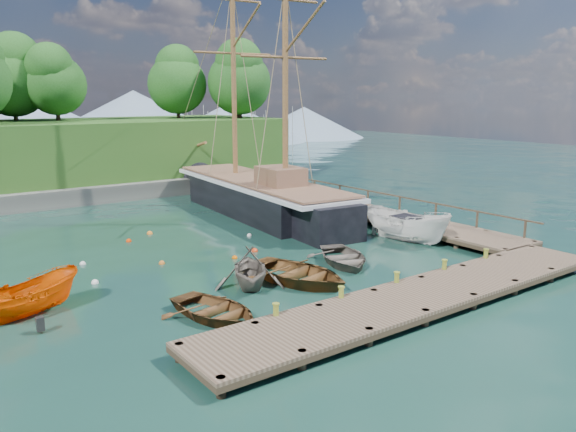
% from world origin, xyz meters
% --- Properties ---
extents(ground, '(160.00, 160.00, 0.00)m').
position_xyz_m(ground, '(0.00, 0.00, 0.00)').
color(ground, '#143129').
rests_on(ground, ground).
extents(dock_near, '(20.00, 3.20, 1.10)m').
position_xyz_m(dock_near, '(2.00, -6.50, 0.43)').
color(dock_near, '#4F3D2F').
rests_on(dock_near, ground).
extents(dock_east, '(3.20, 24.00, 1.10)m').
position_xyz_m(dock_east, '(11.50, 7.00, 0.43)').
color(dock_east, '#4F3D2F').
rests_on(dock_east, ground).
extents(bollard_0, '(0.26, 0.26, 0.45)m').
position_xyz_m(bollard_0, '(-4.00, -5.10, 0.00)').
color(bollard_0, olive).
rests_on(bollard_0, ground).
extents(bollard_1, '(0.26, 0.26, 0.45)m').
position_xyz_m(bollard_1, '(-1.00, -5.10, 0.00)').
color(bollard_1, olive).
rests_on(bollard_1, ground).
extents(bollard_2, '(0.26, 0.26, 0.45)m').
position_xyz_m(bollard_2, '(2.00, -5.10, 0.00)').
color(bollard_2, olive).
rests_on(bollard_2, ground).
extents(bollard_3, '(0.26, 0.26, 0.45)m').
position_xyz_m(bollard_3, '(5.00, -5.10, 0.00)').
color(bollard_3, olive).
rests_on(bollard_3, ground).
extents(bollard_4, '(0.26, 0.26, 0.45)m').
position_xyz_m(bollard_4, '(8.00, -5.10, 0.00)').
color(bollard_4, olive).
rests_on(bollard_4, ground).
extents(rowboat_0, '(3.73, 4.64, 0.85)m').
position_xyz_m(rowboat_0, '(-5.11, -2.78, 0.00)').
color(rowboat_0, brown).
rests_on(rowboat_0, ground).
extents(rowboat_1, '(4.39, 4.58, 1.87)m').
position_xyz_m(rowboat_1, '(-2.20, -0.53, 0.00)').
color(rowboat_1, '#635A50').
rests_on(rowboat_1, ground).
extents(rowboat_2, '(4.70, 5.78, 1.05)m').
position_xyz_m(rowboat_2, '(-0.18, -1.30, 0.00)').
color(rowboat_2, brown).
rests_on(rowboat_2, ground).
extents(rowboat_3, '(4.40, 5.04, 0.87)m').
position_xyz_m(rowboat_3, '(3.31, -0.37, 0.00)').
color(rowboat_3, '#60574E').
rests_on(rowboat_3, ground).
extents(motorboat_orange, '(4.39, 2.81, 1.59)m').
position_xyz_m(motorboat_orange, '(-10.57, 1.56, 0.00)').
color(motorboat_orange, '#EE5600').
rests_on(motorboat_orange, ground).
extents(cabin_boat_white, '(2.90, 5.70, 2.10)m').
position_xyz_m(cabin_boat_white, '(9.07, 0.79, 0.00)').
color(cabin_boat_white, white).
rests_on(cabin_boat_white, ground).
extents(schooner, '(6.35, 26.11, 18.88)m').
position_xyz_m(schooner, '(6.50, 12.07, 1.05)').
color(schooner, black).
rests_on(schooner, ground).
extents(mooring_buoy_0, '(0.32, 0.32, 0.32)m').
position_xyz_m(mooring_buoy_0, '(-7.49, 3.80, 0.00)').
color(mooring_buoy_0, white).
rests_on(mooring_buoy_0, ground).
extents(mooring_buoy_1, '(0.30, 0.30, 0.30)m').
position_xyz_m(mooring_buoy_1, '(-3.91, 4.82, 0.00)').
color(mooring_buoy_1, orange).
rests_on(mooring_buoy_1, ground).
extents(mooring_buoy_2, '(0.28, 0.28, 0.28)m').
position_xyz_m(mooring_buoy_2, '(-0.54, 3.54, 0.00)').
color(mooring_buoy_2, '#E95D01').
rests_on(mooring_buoy_2, ground).
extents(mooring_buoy_3, '(0.29, 0.29, 0.29)m').
position_xyz_m(mooring_buoy_3, '(2.54, 7.04, 0.00)').
color(mooring_buoy_3, white).
rests_on(mooring_buoy_3, ground).
extents(mooring_buoy_4, '(0.30, 0.30, 0.30)m').
position_xyz_m(mooring_buoy_4, '(-3.66, 9.97, 0.00)').
color(mooring_buoy_4, '#EC3600').
rests_on(mooring_buoy_4, ground).
extents(mooring_buoy_5, '(0.34, 0.34, 0.34)m').
position_xyz_m(mooring_buoy_5, '(-2.01, 10.95, 0.00)').
color(mooring_buoy_5, orange).
rests_on(mooring_buoy_5, ground).
extents(mooring_buoy_6, '(0.30, 0.30, 0.30)m').
position_xyz_m(mooring_buoy_6, '(-7.09, 6.98, 0.00)').
color(mooring_buoy_6, silver).
rests_on(mooring_buoy_6, ground).
extents(mooring_buoy_7, '(0.34, 0.34, 0.34)m').
position_xyz_m(mooring_buoy_7, '(0.97, 4.03, 0.00)').
color(mooring_buoy_7, red).
rests_on(mooring_buoy_7, ground).
extents(distant_ridge, '(117.00, 40.00, 10.00)m').
position_xyz_m(distant_ridge, '(4.30, 70.00, 4.35)').
color(distant_ridge, '#728CA5').
rests_on(distant_ridge, ground).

